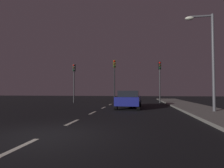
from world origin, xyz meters
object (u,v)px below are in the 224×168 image
object	(u,v)px
traffic_signal_center	(114,73)
traffic_signal_left	(74,76)
traffic_signal_right	(160,74)
car_stopped_ahead	(129,99)
street_lamp_right	(208,53)

from	to	relation	value
traffic_signal_center	traffic_signal_left	bearing A→B (deg)	-179.99
traffic_signal_right	car_stopped_ahead	xyz separation A→B (m)	(-3.18, -6.03, -2.62)
traffic_signal_right	car_stopped_ahead	size ratio (longest dim) A/B	1.05
traffic_signal_right	street_lamp_right	world-z (taller)	street_lamp_right
car_stopped_ahead	traffic_signal_left	bearing A→B (deg)	139.39
street_lamp_right	traffic_signal_right	bearing A→B (deg)	103.25
street_lamp_right	car_stopped_ahead	bearing A→B (deg)	150.67
traffic_signal_left	car_stopped_ahead	bearing A→B (deg)	-40.61
traffic_signal_left	street_lamp_right	distance (m)	15.30
traffic_signal_center	car_stopped_ahead	size ratio (longest dim) A/B	1.12
car_stopped_ahead	street_lamp_right	xyz separation A→B (m)	(5.30, -2.98, 3.17)
car_stopped_ahead	traffic_signal_center	bearing A→B (deg)	108.77
traffic_signal_center	car_stopped_ahead	world-z (taller)	traffic_signal_center
traffic_signal_left	traffic_signal_center	bearing A→B (deg)	0.01
traffic_signal_right	street_lamp_right	distance (m)	9.28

